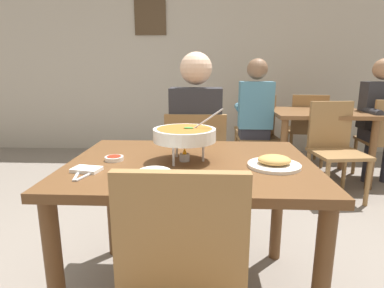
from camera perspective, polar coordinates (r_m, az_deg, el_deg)
name	(u,v)px	position (r m, az deg, el deg)	size (l,w,h in m)	color
cafe_rear_partition	(202,48)	(4.72, 1.86, 17.00)	(10.00, 0.10, 3.00)	#BCB2A3
picture_frame_hung	(150,14)	(4.78, -7.58, 22.29)	(0.44, 0.03, 0.56)	#4C3823
dining_table_main	(191,183)	(1.57, -0.26, -7.14)	(1.17, 0.89, 0.76)	brown
chair_diner_main	(196,165)	(2.31, 0.69, -3.89)	(0.44, 0.44, 0.90)	olive
diner_main	(196,133)	(2.28, 0.73, 2.03)	(0.40, 0.45, 1.31)	#2D2D38
curry_bowl	(184,135)	(1.50, -1.37, 1.60)	(0.33, 0.30, 0.26)	silver
rice_plate	(154,176)	(1.27, -6.81, -5.76)	(0.24, 0.24, 0.06)	white
appetizer_plate	(274,163)	(1.48, 14.65, -3.29)	(0.24, 0.24, 0.06)	white
sauce_dish	(114,158)	(1.59, -13.91, -2.52)	(0.09, 0.09, 0.02)	white
napkin_folded	(87,169)	(1.46, -18.53, -4.39)	(0.12, 0.08, 0.02)	white
fork_utensil	(78,174)	(1.42, -20.00, -5.12)	(0.01, 0.17, 0.01)	silver
spoon_utensil	(89,174)	(1.40, -18.10, -5.21)	(0.01, 0.17, 0.01)	silver
dining_table_far	(318,123)	(3.71, 21.83, 3.49)	(1.00, 0.80, 0.76)	brown
chair_bg_left	(258,131)	(3.67, 11.79, 2.28)	(0.48, 0.48, 0.90)	olive
chair_bg_right	(307,126)	(4.20, 20.05, 3.13)	(0.49, 0.49, 0.90)	olive
chair_bg_corner	(261,125)	(4.11, 12.33, 3.42)	(0.45, 0.45, 0.90)	olive
chair_bg_window	(334,144)	(3.27, 24.31, 0.07)	(0.49, 0.49, 0.90)	olive
patron_bg_left	(255,111)	(3.54, 11.31, 5.79)	(0.40, 0.45, 1.31)	#2D2D38
patron_bg_middle	(380,113)	(3.92, 30.90, 4.88)	(0.40, 0.45, 1.31)	#2D2D38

